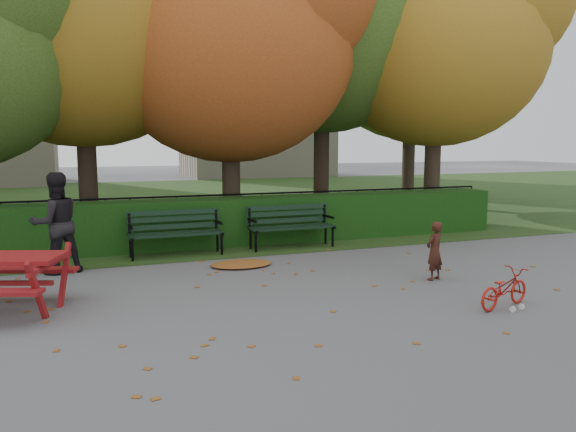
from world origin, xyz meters
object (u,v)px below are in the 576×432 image
object	(u,v)px
tree_g	(424,49)
adult	(56,223)
tree_d	(339,2)
child	(435,251)
bench_left	(175,229)
tree_c	(246,30)
bicycle	(504,289)
tree_e	(452,33)
bench_right	(290,223)

from	to	relation	value
tree_g	adult	xyz separation A→B (m)	(-11.75, -6.86, -4.52)
tree_d	child	size ratio (longest dim) A/B	10.10
tree_g	bench_left	world-z (taller)	tree_g
bench_left	tree_c	bearing A→B (deg)	46.64
tree_g	bicycle	xyz separation A→B (m)	(-6.11, -11.12, -5.11)
bicycle	child	bearing A→B (deg)	-16.46
tree_e	child	xyz separation A→B (m)	(-4.27, -5.51, -4.61)
tree_c	tree_e	bearing A→B (deg)	-1.93
adult	bicycle	xyz separation A→B (m)	(5.65, -4.25, -0.59)
tree_e	bench_right	xyz separation A→B (m)	(-5.42, -2.07, -4.56)
tree_d	bench_left	world-z (taller)	tree_d
tree_e	child	distance (m)	8.36
tree_d	tree_e	size ratio (longest dim) A/B	1.17
child	tree_c	bearing A→B (deg)	-97.81
tree_d	tree_c	bearing A→B (deg)	-157.39
tree_d	tree_e	bearing A→B (deg)	-28.91
tree_d	child	bearing A→B (deg)	-103.12
child	bench_right	bearing A→B (deg)	-93.26
bench_right	adult	size ratio (longest dim) A/B	1.05
bench_right	adult	bearing A→B (deg)	-169.94
tree_e	adult	xyz separation A→B (m)	(-9.94, -2.87, -4.23)
tree_g	adult	size ratio (longest dim) A/B	5.01
tree_g	bench_right	world-z (taller)	tree_g
tree_d	adult	world-z (taller)	tree_d
tree_c	bench_left	world-z (taller)	tree_c
child	bicycle	xyz separation A→B (m)	(-0.03, -1.61, -0.21)
bench_left	adult	bearing A→B (deg)	-159.28
tree_c	child	world-z (taller)	tree_c
tree_e	tree_d	bearing A→B (deg)	151.09
tree_g	bench_left	size ratio (longest dim) A/B	4.75
bench_right	adult	distance (m)	4.60
bench_left	bench_right	bearing A→B (deg)	0.00
tree_g	bench_right	xyz separation A→B (m)	(-7.23, -6.06, -4.85)
tree_c	tree_g	bearing A→B (deg)	26.87
tree_g	bicycle	bearing A→B (deg)	-118.78
tree_d	tree_g	xyz separation A→B (m)	(4.46, 2.53, -0.61)
tree_d	bicycle	world-z (taller)	tree_d
tree_e	bench_right	size ratio (longest dim) A/B	4.53
bicycle	adult	bearing A→B (deg)	37.45
tree_d	adult	bearing A→B (deg)	-149.32
tree_c	bench_right	size ratio (longest dim) A/B	4.44
tree_e	tree_c	bearing A→B (deg)	178.07
tree_d	bench_left	size ratio (longest dim) A/B	5.32
bicycle	tree_g	bearing A→B (deg)	-44.33
tree_e	bench_right	world-z (taller)	tree_e
child	tree_d	bearing A→B (deg)	-124.91
tree_c	bench_right	distance (m)	4.87
bicycle	bench_left	bearing A→B (deg)	19.36
tree_d	tree_e	distance (m)	3.15
tree_d	bench_right	distance (m)	7.07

